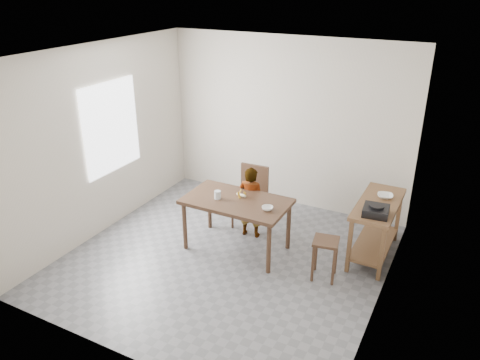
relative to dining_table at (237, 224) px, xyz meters
The scene contains 17 objects.
floor 0.50m from the dining_table, 90.00° to the right, with size 4.00×4.00×0.04m, color slate.
ceiling 2.36m from the dining_table, 90.00° to the right, with size 4.00×4.00×0.04m, color white.
wall_back 1.98m from the dining_table, 90.00° to the left, with size 4.00×0.04×2.70m, color beige.
wall_front 2.52m from the dining_table, 90.00° to the right, with size 4.00×0.04×2.70m, color beige.
wall_left 2.26m from the dining_table, behind, with size 0.04×4.00×2.70m, color beige.
wall_right 2.26m from the dining_table, ahead, with size 0.04×4.00×2.70m, color beige.
window_pane 2.27m from the dining_table, behind, with size 0.02×1.10×1.30m, color white.
dining_table is the anchor object (origin of this frame).
prep_counter 1.86m from the dining_table, 22.15° to the left, with size 0.50×1.20×0.80m, color brown, non-canonical shape.
child 0.44m from the dining_table, 88.75° to the left, with size 0.39×0.26×1.07m, color white.
dining_chair 0.69m from the dining_table, 101.90° to the left, with size 0.44×0.44×0.91m, color #422B1D, non-canonical shape.
stool 1.30m from the dining_table, ahead, with size 0.31×0.31×0.54m, color #422B1D, non-canonical shape.
glass_tumbler 0.50m from the dining_table, 161.08° to the right, with size 0.09×0.09×0.11m, color silver.
small_bowl 0.63m from the dining_table, ahead, with size 0.15×0.15×0.05m, color white.
banana 0.42m from the dining_table, 84.36° to the left, with size 0.17×0.12×0.06m, color yellow, non-canonical shape.
serving_bowl 2.02m from the dining_table, 26.29° to the left, with size 0.20×0.20×0.05m, color white.
gas_burner 1.85m from the dining_table, 10.93° to the left, with size 0.31×0.31×0.10m, color black.
Camera 1 is at (2.62, -4.64, 3.52)m, focal length 35.00 mm.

